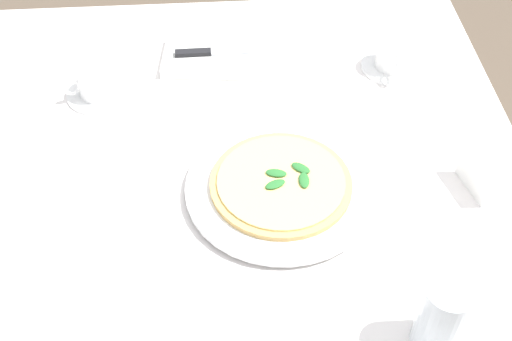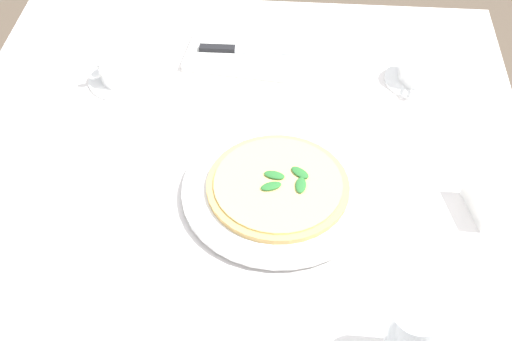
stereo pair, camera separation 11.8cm
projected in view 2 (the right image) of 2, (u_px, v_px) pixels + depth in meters
name	position (u px, v px, depth m)	size (l,w,h in m)	color
dining_table	(237.00, 211.00, 1.32)	(1.07, 1.07, 0.73)	white
pizza_plate	(278.00, 191.00, 1.16)	(0.33, 0.33, 0.02)	white
pizza	(278.00, 185.00, 1.15)	(0.24, 0.24, 0.02)	#DBAD60
coffee_cup_far_left	(119.00, 71.00, 1.36)	(0.13, 0.13, 0.06)	white
coffee_cup_center_back	(419.00, 69.00, 1.36)	(0.13, 0.13, 0.07)	white
water_glass_near_right	(410.00, 340.00, 0.91)	(0.07, 0.07, 0.13)	white
napkin_folded	(240.00, 55.00, 1.42)	(0.23, 0.15, 0.02)	silver
dinner_knife	(241.00, 50.00, 1.41)	(0.20, 0.02, 0.01)	silver
menu_card	(475.00, 201.00, 1.12)	(0.03, 0.09, 0.06)	white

